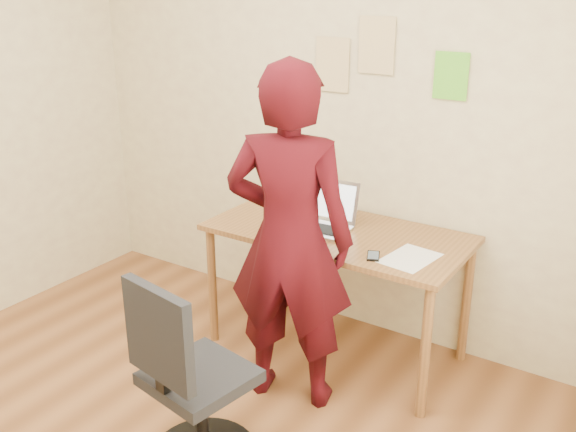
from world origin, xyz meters
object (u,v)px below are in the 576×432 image
Objects in this scene: laptop at (322,218)px; person at (289,240)px; office_chair at (189,389)px; desk at (337,245)px; phone at (373,256)px.

person is (0.10, -0.49, 0.07)m from laptop.
office_chair is at bearing -92.08° from laptop.
phone is (0.31, -0.21, 0.09)m from desk.
person is at bearing -161.38° from phone.
laptop is (-0.10, 0.00, 0.14)m from desk.
desk is at bearing -105.84° from person.
phone is 0.43m from person.
phone is 1.09m from office_chair.
person reaches higher than laptop.
office_chair reaches higher than phone.
person is at bearing 93.87° from office_chair.
laptop is at bearing 129.63° from phone.
desk is at bearing -4.40° from laptop.
person reaches higher than phone.
desk is at bearing 96.45° from office_chair.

